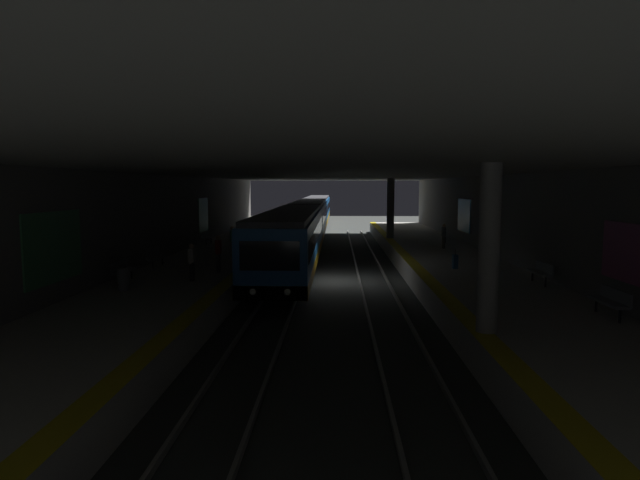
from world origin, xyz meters
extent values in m
plane|color=#383A38|center=(0.00, 0.00, 0.00)|extent=(120.00, 120.00, 0.00)
cube|color=gray|center=(0.00, -2.92, 0.08)|extent=(60.00, 0.09, 0.16)
cube|color=gray|center=(0.00, -1.48, 0.08)|extent=(60.00, 0.09, 0.16)
cube|color=gray|center=(0.00, 1.48, 0.08)|extent=(60.00, 0.09, 0.16)
cube|color=gray|center=(0.00, 2.92, 0.08)|extent=(60.00, 0.09, 0.16)
cube|color=beige|center=(0.00, -6.55, 0.53)|extent=(60.00, 5.30, 1.05)
cube|color=yellow|center=(0.00, -4.20, 1.05)|extent=(60.00, 0.60, 0.01)
cube|color=beige|center=(0.00, 6.55, 0.53)|extent=(60.00, 5.30, 1.05)
cube|color=yellow|center=(0.00, 4.20, 1.05)|extent=(60.00, 0.60, 0.01)
cube|color=slate|center=(0.00, -9.45, 2.80)|extent=(60.00, 0.50, 5.60)
cube|color=#BF4C8C|center=(-10.98, -9.17, 2.95)|extent=(3.12, 0.06, 1.82)
cube|color=#338CCC|center=(9.71, -9.17, 2.95)|extent=(3.46, 0.06, 2.28)
cube|color=slate|center=(0.00, 9.45, 2.80)|extent=(60.00, 0.50, 5.60)
cube|color=#4CA566|center=(-9.92, 9.17, 2.95)|extent=(3.54, 0.06, 2.38)
cube|color=#4CA566|center=(9.56, 9.17, 2.95)|extent=(2.49, 0.06, 2.36)
cube|color=beige|center=(0.00, 0.00, 5.80)|extent=(60.00, 19.40, 0.40)
cylinder|color=gray|center=(-12.97, -4.35, 3.33)|extent=(0.56, 0.56, 4.55)
cylinder|color=gray|center=(12.65, -4.35, 3.33)|extent=(0.56, 0.56, 4.55)
cube|color=#19569E|center=(1.63, 2.20, 2.06)|extent=(18.99, 2.80, 2.70)
cube|color=#B27F0F|center=(1.63, 2.20, 0.99)|extent=(18.99, 2.82, 0.56)
cube|color=black|center=(1.63, 2.20, 2.41)|extent=(17.47, 2.83, 0.90)
cube|color=#47474C|center=(1.63, 2.20, 3.53)|extent=(18.61, 2.58, 0.24)
cube|color=black|center=(-3.59, 2.20, 0.54)|extent=(2.20, 1.64, 0.76)
cube|color=black|center=(6.85, 2.20, 0.54)|extent=(2.20, 1.64, 0.76)
cube|color=black|center=(-7.88, 2.20, 2.41)|extent=(0.04, 2.24, 1.10)
cylinder|color=silver|center=(-7.88, 1.55, 1.06)|extent=(0.04, 0.24, 0.24)
cylinder|color=silver|center=(-7.88, 2.85, 1.06)|extent=(0.04, 0.24, 0.24)
cube|color=#19569E|center=(21.22, 2.20, 2.06)|extent=(18.99, 2.80, 2.70)
cube|color=#B27F0F|center=(21.22, 2.20, 0.99)|extent=(18.99, 2.82, 0.56)
cube|color=black|center=(21.22, 2.20, 2.41)|extent=(17.47, 2.83, 0.90)
cube|color=#47474C|center=(21.22, 2.20, 3.53)|extent=(18.61, 2.58, 0.24)
cube|color=black|center=(16.00, 2.20, 0.54)|extent=(2.20, 1.64, 0.76)
cube|color=black|center=(26.44, 2.20, 0.54)|extent=(2.20, 1.64, 0.76)
cube|color=#19569E|center=(40.80, 2.20, 2.06)|extent=(18.99, 2.80, 2.70)
cube|color=#B27F0F|center=(40.80, 2.20, 0.99)|extent=(18.99, 2.82, 0.56)
cube|color=black|center=(40.80, 2.20, 2.41)|extent=(17.47, 2.83, 0.90)
cube|color=#47474C|center=(40.80, 2.20, 3.53)|extent=(18.61, 2.58, 0.24)
cube|color=black|center=(35.58, 2.20, 0.54)|extent=(2.20, 1.64, 0.76)
cube|color=black|center=(46.03, 2.20, 0.54)|extent=(2.20, 1.64, 0.76)
cylinder|color=#262628|center=(-11.94, -8.45, 1.26)|extent=(0.08, 0.08, 0.42)
cylinder|color=#262628|center=(-10.58, -8.45, 1.26)|extent=(0.08, 0.08, 0.42)
cube|color=gray|center=(-11.26, -8.45, 1.51)|extent=(1.70, 0.44, 0.08)
cube|color=gray|center=(-11.26, -8.67, 1.71)|extent=(1.70, 0.06, 0.40)
cylinder|color=#262628|center=(-6.58, -8.45, 1.26)|extent=(0.08, 0.08, 0.42)
cylinder|color=#262628|center=(-5.22, -8.45, 1.26)|extent=(0.08, 0.08, 0.42)
cube|color=gray|center=(-5.90, -8.45, 1.51)|extent=(1.70, 0.44, 0.08)
cube|color=gray|center=(-5.90, -8.67, 1.71)|extent=(1.70, 0.06, 0.40)
cylinder|color=#262628|center=(-6.66, 8.45, 1.26)|extent=(0.08, 0.08, 0.42)
cylinder|color=#262628|center=(-5.30, 8.45, 1.26)|extent=(0.08, 0.08, 0.42)
cube|color=gray|center=(-5.98, 8.45, 1.51)|extent=(1.70, 0.44, 0.08)
cube|color=gray|center=(-5.98, 8.67, 1.71)|extent=(1.70, 0.06, 0.40)
cylinder|color=#262628|center=(-2.73, 8.45, 1.26)|extent=(0.08, 0.08, 0.42)
cylinder|color=#262628|center=(-1.37, 8.45, 1.26)|extent=(0.08, 0.08, 0.42)
cube|color=gray|center=(-2.05, 8.45, 1.51)|extent=(1.70, 0.44, 0.08)
cube|color=gray|center=(-2.05, 8.67, 1.71)|extent=(1.70, 0.06, 0.40)
cylinder|color=#262628|center=(7.39, 8.45, 1.26)|extent=(0.08, 0.08, 0.42)
cylinder|color=#262628|center=(8.75, 8.45, 1.26)|extent=(0.08, 0.08, 0.42)
cube|color=gray|center=(8.07, 8.45, 1.51)|extent=(1.70, 0.44, 0.08)
cube|color=gray|center=(8.07, 8.67, 1.71)|extent=(1.70, 0.06, 0.40)
cylinder|color=#2E2E2E|center=(-5.81, 5.73, 1.45)|extent=(0.16, 0.16, 0.79)
cylinder|color=#2E2E2E|center=(-5.61, 5.73, 1.45)|extent=(0.16, 0.16, 0.79)
cube|color=beige|center=(-5.71, 5.73, 2.13)|extent=(0.36, 0.22, 0.56)
cylinder|color=beige|center=(-5.96, 5.73, 2.08)|extent=(0.10, 0.10, 0.53)
cylinder|color=beige|center=(-5.46, 5.73, 2.08)|extent=(0.10, 0.10, 0.53)
sphere|color=tan|center=(-5.71, 5.73, 2.51)|extent=(0.22, 0.22, 0.22)
cylinder|color=#424242|center=(-3.53, 5.14, 1.48)|extent=(0.16, 0.16, 0.86)
cylinder|color=#424242|center=(-3.33, 5.14, 1.48)|extent=(0.16, 0.16, 0.86)
cube|color=maroon|center=(-3.43, 5.14, 2.22)|extent=(0.36, 0.22, 0.61)
cylinder|color=maroon|center=(-3.68, 5.14, 2.17)|extent=(0.10, 0.10, 0.58)
cylinder|color=maroon|center=(-3.18, 5.14, 2.17)|extent=(0.10, 0.10, 0.58)
sphere|color=tan|center=(-3.43, 5.14, 2.64)|extent=(0.23, 0.23, 0.23)
cylinder|color=#2E2E2E|center=(5.99, -7.05, 1.44)|extent=(0.16, 0.16, 0.79)
cylinder|color=#2E2E2E|center=(6.19, -7.05, 1.44)|extent=(0.16, 0.16, 0.79)
cube|color=#333338|center=(6.09, -7.05, 2.11)|extent=(0.36, 0.22, 0.56)
cylinder|color=#333338|center=(5.84, -7.05, 2.06)|extent=(0.10, 0.10, 0.53)
cylinder|color=#333338|center=(6.34, -7.05, 2.06)|extent=(0.10, 0.10, 0.53)
sphere|color=tan|center=(6.09, -7.05, 2.50)|extent=(0.21, 0.21, 0.21)
cylinder|color=#474747|center=(1.83, 5.57, 1.48)|extent=(0.16, 0.16, 0.86)
cylinder|color=#474747|center=(2.03, 5.57, 1.48)|extent=(0.16, 0.16, 0.86)
cube|color=#2D754C|center=(1.93, 5.57, 2.21)|extent=(0.36, 0.22, 0.61)
cylinder|color=#2D754C|center=(1.68, 5.57, 2.16)|extent=(0.10, 0.10, 0.58)
cylinder|color=#2D754C|center=(2.18, 5.57, 2.16)|extent=(0.10, 0.10, 0.58)
sphere|color=tan|center=(1.93, 5.57, 2.63)|extent=(0.23, 0.23, 0.23)
cube|color=navy|center=(-2.02, -5.96, 1.38)|extent=(0.38, 0.22, 0.66)
cylinder|color=#333333|center=(-2.02, -5.96, 1.86)|extent=(0.02, 0.02, 0.30)
cube|color=black|center=(9.50, -7.78, 1.25)|extent=(0.30, 0.20, 0.40)
cylinder|color=#595B5E|center=(-7.70, 7.80, 1.48)|extent=(0.44, 0.44, 0.85)
camera|label=1|loc=(-26.87, -0.29, 4.98)|focal=29.19mm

